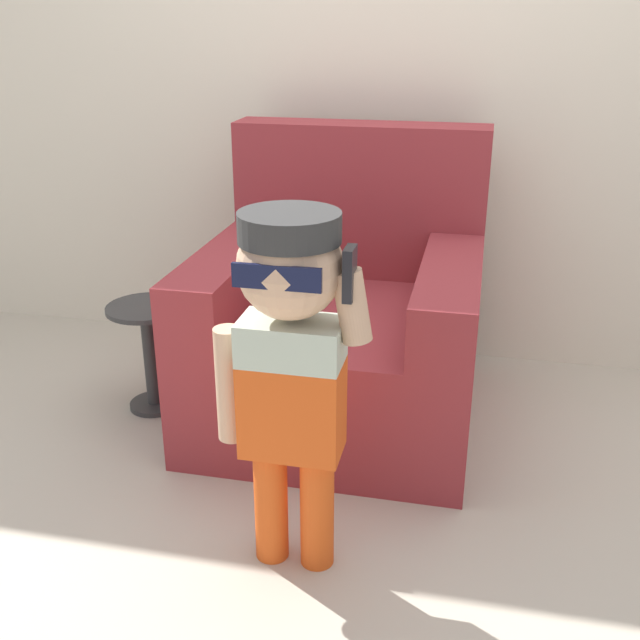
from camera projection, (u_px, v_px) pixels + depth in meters
ground_plane at (356, 419)px, 2.89m from camera, size 10.00×10.00×0.00m
wall_back at (393, 53)px, 3.05m from camera, size 10.00×0.05×2.60m
armchair at (343, 322)px, 2.85m from camera, size 1.00×1.03×1.06m
person_child at (290, 343)px, 1.90m from camera, size 0.42×0.31×1.02m
side_table at (150, 346)px, 2.88m from camera, size 0.30×0.30×0.43m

